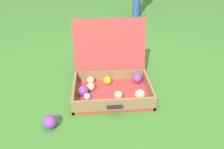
{
  "coord_description": "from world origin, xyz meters",
  "views": [
    {
      "loc": [
        -0.14,
        -1.35,
        1.01
      ],
      "look_at": [
        -0.02,
        0.0,
        0.19
      ],
      "focal_mm": 34.01,
      "sensor_mm": 36.0,
      "label": 1
    }
  ],
  "objects": [
    {
      "name": "ground_plane",
      "position": [
        0.0,
        0.0,
        0.0
      ],
      "size": [
        16.0,
        16.0,
        0.0
      ],
      "primitive_type": "plane",
      "color": "#3D7A2D"
    },
    {
      "name": "open_suitcase",
      "position": [
        -0.02,
        0.08,
        0.11
      ],
      "size": [
        0.59,
        0.57,
        0.52
      ],
      "color": "#B23838",
      "rests_on": "ground"
    },
    {
      "name": "stray_ball_on_grass",
      "position": [
        -0.45,
        -0.31,
        0.05
      ],
      "size": [
        0.09,
        0.09,
        0.09
      ],
      "primitive_type": "sphere",
      "color": "purple",
      "rests_on": "ground"
    }
  ]
}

